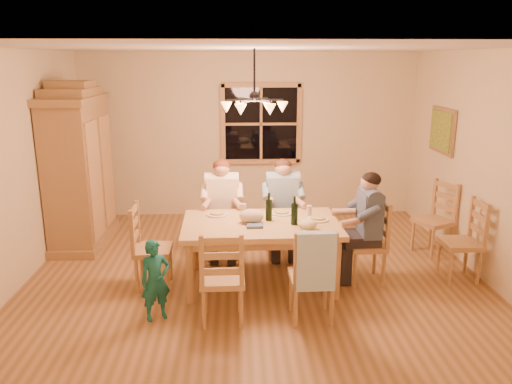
{
  "coord_description": "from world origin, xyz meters",
  "views": [
    {
      "loc": [
        -0.21,
        -5.75,
        2.58
      ],
      "look_at": [
        0.02,
        0.1,
        1.02
      ],
      "focal_mm": 35.0,
      "sensor_mm": 36.0,
      "label": 1
    }
  ],
  "objects_px": {
    "armoire": "(79,171)",
    "chair_end_left": "(154,262)",
    "child": "(156,280)",
    "dining_table": "(261,231)",
    "wine_bottle_b": "(294,210)",
    "chair_far_left": "(223,236)",
    "adult_slate_man": "(368,214)",
    "wine_bottle_a": "(269,207)",
    "chandelier": "(254,105)",
    "chair_near_left": "(223,293)",
    "adult_woman": "(222,197)",
    "chair_end_right": "(365,257)",
    "adult_plaid_man": "(283,196)",
    "chair_spare_back": "(432,232)",
    "chair_near_right": "(311,290)",
    "chair_spare_front": "(459,255)",
    "chair_far_right": "(282,234)"
  },
  "relations": [
    {
      "from": "chandelier",
      "to": "wine_bottle_a",
      "type": "height_order",
      "value": "chandelier"
    },
    {
      "from": "chair_far_right",
      "to": "chair_spare_back",
      "type": "distance_m",
      "value": 2.06
    },
    {
      "from": "dining_table",
      "to": "adult_slate_man",
      "type": "xyz_separation_m",
      "value": [
        1.25,
        0.03,
        0.18
      ]
    },
    {
      "from": "chair_end_right",
      "to": "chair_spare_back",
      "type": "height_order",
      "value": "same"
    },
    {
      "from": "chair_far_left",
      "to": "wine_bottle_a",
      "type": "distance_m",
      "value": 1.13
    },
    {
      "from": "adult_woman",
      "to": "adult_slate_man",
      "type": "relative_size",
      "value": 1.0
    },
    {
      "from": "chair_spare_front",
      "to": "chair_spare_back",
      "type": "distance_m",
      "value": 0.84
    },
    {
      "from": "adult_slate_man",
      "to": "dining_table",
      "type": "bearing_deg",
      "value": 90.0
    },
    {
      "from": "chair_spare_back",
      "to": "armoire",
      "type": "bearing_deg",
      "value": 58.23
    },
    {
      "from": "dining_table",
      "to": "wine_bottle_b",
      "type": "xyz_separation_m",
      "value": [
        0.37,
        -0.08,
        0.27
      ]
    },
    {
      "from": "adult_plaid_man",
      "to": "child",
      "type": "bearing_deg",
      "value": 47.64
    },
    {
      "from": "chair_end_left",
      "to": "adult_plaid_man",
      "type": "height_order",
      "value": "adult_plaid_man"
    },
    {
      "from": "armoire",
      "to": "wine_bottle_a",
      "type": "xyz_separation_m",
      "value": [
        2.58,
        -1.4,
        -0.13
      ]
    },
    {
      "from": "chair_end_left",
      "to": "adult_woman",
      "type": "relative_size",
      "value": 1.13
    },
    {
      "from": "armoire",
      "to": "child",
      "type": "distance_m",
      "value": 2.73
    },
    {
      "from": "adult_woman",
      "to": "chair_spare_back",
      "type": "height_order",
      "value": "adult_woman"
    },
    {
      "from": "chair_far_right",
      "to": "wine_bottle_b",
      "type": "distance_m",
      "value": 1.13
    },
    {
      "from": "adult_slate_man",
      "to": "chair_spare_front",
      "type": "relative_size",
      "value": 0.88
    },
    {
      "from": "chair_end_right",
      "to": "adult_woman",
      "type": "distance_m",
      "value": 1.98
    },
    {
      "from": "chair_spare_back",
      "to": "child",
      "type": "bearing_deg",
      "value": 90.83
    },
    {
      "from": "adult_woman",
      "to": "chandelier",
      "type": "bearing_deg",
      "value": 125.43
    },
    {
      "from": "chair_end_left",
      "to": "adult_slate_man",
      "type": "bearing_deg",
      "value": 90.0
    },
    {
      "from": "chandelier",
      "to": "chair_near_right",
      "type": "distance_m",
      "value": 2.17
    },
    {
      "from": "dining_table",
      "to": "adult_woman",
      "type": "height_order",
      "value": "adult_woman"
    },
    {
      "from": "chair_far_left",
      "to": "chair_end_left",
      "type": "height_order",
      "value": "same"
    },
    {
      "from": "chandelier",
      "to": "wine_bottle_b",
      "type": "height_order",
      "value": "chandelier"
    },
    {
      "from": "chair_near_right",
      "to": "wine_bottle_a",
      "type": "distance_m",
      "value": 1.17
    },
    {
      "from": "wine_bottle_a",
      "to": "chair_end_left",
      "type": "bearing_deg",
      "value": -175.43
    },
    {
      "from": "adult_slate_man",
      "to": "wine_bottle_a",
      "type": "distance_m",
      "value": 1.16
    },
    {
      "from": "adult_woman",
      "to": "wine_bottle_b",
      "type": "height_order",
      "value": "adult_woman"
    },
    {
      "from": "chair_near_left",
      "to": "adult_woman",
      "type": "height_order",
      "value": "adult_woman"
    },
    {
      "from": "armoire",
      "to": "child",
      "type": "bearing_deg",
      "value": -58.71
    },
    {
      "from": "armoire",
      "to": "chair_end_left",
      "type": "height_order",
      "value": "armoire"
    },
    {
      "from": "dining_table",
      "to": "wine_bottle_a",
      "type": "distance_m",
      "value": 0.29
    },
    {
      "from": "wine_bottle_b",
      "to": "child",
      "type": "bearing_deg",
      "value": -154.45
    },
    {
      "from": "chair_far_right",
      "to": "chair_end_right",
      "type": "bearing_deg",
      "value": 136.64
    },
    {
      "from": "child",
      "to": "chair_spare_back",
      "type": "distance_m",
      "value": 3.87
    },
    {
      "from": "chandelier",
      "to": "chair_near_right",
      "type": "height_order",
      "value": "chandelier"
    },
    {
      "from": "chair_far_right",
      "to": "chair_far_left",
      "type": "bearing_deg",
      "value": 0.0
    },
    {
      "from": "chandelier",
      "to": "dining_table",
      "type": "distance_m",
      "value": 1.45
    },
    {
      "from": "chair_far_right",
      "to": "chandelier",
      "type": "bearing_deg",
      "value": 53.64
    },
    {
      "from": "chair_near_left",
      "to": "child",
      "type": "xyz_separation_m",
      "value": [
        -0.67,
        0.07,
        0.12
      ]
    },
    {
      "from": "chair_near_right",
      "to": "adult_woman",
      "type": "xyz_separation_m",
      "value": [
        -0.94,
        1.68,
        0.54
      ]
    },
    {
      "from": "chair_near_right",
      "to": "chair_spare_back",
      "type": "xyz_separation_m",
      "value": [
        1.92,
        1.71,
        0.0
      ]
    },
    {
      "from": "armoire",
      "to": "wine_bottle_b",
      "type": "height_order",
      "value": "armoire"
    },
    {
      "from": "chair_far_left",
      "to": "dining_table",
      "type": "bearing_deg",
      "value": 117.9
    },
    {
      "from": "chandelier",
      "to": "chair_near_left",
      "type": "relative_size",
      "value": 0.78
    },
    {
      "from": "armoire",
      "to": "chair_spare_front",
      "type": "relative_size",
      "value": 2.32
    },
    {
      "from": "chandelier",
      "to": "adult_woman",
      "type": "bearing_deg",
      "value": 126.78
    },
    {
      "from": "wine_bottle_a",
      "to": "child",
      "type": "relative_size",
      "value": 0.39
    }
  ]
}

